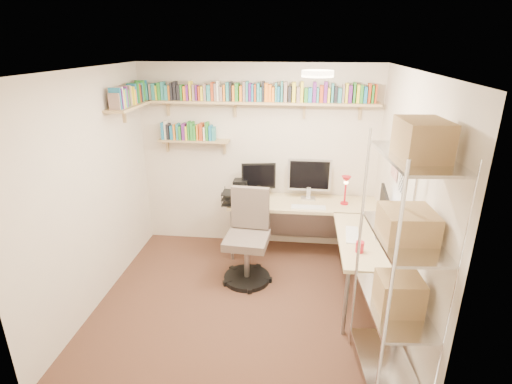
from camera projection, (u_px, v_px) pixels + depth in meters
The scene contains 6 objects.
ground at pixel (243, 302), 4.48m from camera, with size 3.20×3.20×0.00m, color #412A1C.
room_shell at pixel (242, 171), 3.93m from camera, with size 3.24×3.04×2.52m.
wall_shelves at pixel (224, 102), 5.01m from camera, with size 3.12×1.09×0.80m.
corner_desk at pixel (308, 211), 5.00m from camera, with size 2.03×1.94×1.32m.
office_chair at pixel (248, 243), 4.79m from camera, with size 0.59×0.60×1.13m.
wire_rack at pixel (406, 237), 2.93m from camera, with size 0.52×0.95×2.26m.
Camera 1 is at (0.56, -3.71, 2.74)m, focal length 28.00 mm.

